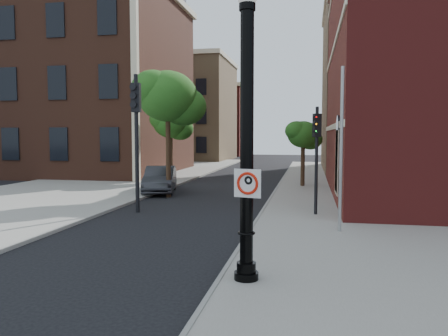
% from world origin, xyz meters
% --- Properties ---
extents(ground, '(120.00, 120.00, 0.00)m').
position_xyz_m(ground, '(0.00, 0.00, 0.00)').
color(ground, black).
rests_on(ground, ground).
extents(sidewalk_right, '(8.00, 60.00, 0.12)m').
position_xyz_m(sidewalk_right, '(6.00, 10.00, 0.06)').
color(sidewalk_right, gray).
rests_on(sidewalk_right, ground).
extents(sidewalk_left, '(10.00, 50.00, 0.12)m').
position_xyz_m(sidewalk_left, '(-9.00, 18.00, 0.06)').
color(sidewalk_left, gray).
rests_on(sidewalk_left, ground).
extents(curb_edge, '(0.10, 60.00, 0.14)m').
position_xyz_m(curb_edge, '(2.05, 10.00, 0.07)').
color(curb_edge, gray).
rests_on(curb_edge, ground).
extents(victorian_building, '(18.60, 14.60, 17.95)m').
position_xyz_m(victorian_building, '(-16.00, 23.97, 8.74)').
color(victorian_building, brown).
rests_on(victorian_building, ground).
extents(bg_building_tan_a, '(12.00, 12.00, 12.00)m').
position_xyz_m(bg_building_tan_a, '(-12.00, 44.00, 6.00)').
color(bg_building_tan_a, '#987853').
rests_on(bg_building_tan_a, ground).
extents(bg_building_red, '(12.00, 12.00, 10.00)m').
position_xyz_m(bg_building_red, '(-12.00, 58.00, 5.00)').
color(bg_building_red, maroon).
rests_on(bg_building_red, ground).
extents(lamppost, '(0.51, 0.51, 6.02)m').
position_xyz_m(lamppost, '(2.61, -0.42, 2.78)').
color(lamppost, black).
rests_on(lamppost, ground).
extents(no_parking_sign, '(0.56, 0.17, 0.58)m').
position_xyz_m(no_parking_sign, '(2.65, -0.57, 2.14)').
color(no_parking_sign, white).
rests_on(no_parking_sign, ground).
extents(parked_car, '(2.51, 4.56, 1.42)m').
position_xyz_m(parked_car, '(-4.02, 13.05, 0.71)').
color(parked_car, '#2E2E33').
rests_on(parked_car, ground).
extents(traffic_signal_left, '(0.38, 0.47, 5.48)m').
position_xyz_m(traffic_signal_left, '(-2.90, 7.17, 3.69)').
color(traffic_signal_left, black).
rests_on(traffic_signal_left, ground).
extents(traffic_signal_right, '(0.34, 0.37, 4.15)m').
position_xyz_m(traffic_signal_right, '(4.10, 7.44, 2.79)').
color(traffic_signal_right, black).
rests_on(traffic_signal_right, ground).
extents(utility_pole, '(0.10, 0.10, 5.17)m').
position_xyz_m(utility_pole, '(4.80, 4.63, 2.59)').
color(utility_pole, '#999999').
rests_on(utility_pole, ground).
extents(street_tree_a, '(3.47, 3.13, 6.25)m').
position_xyz_m(street_tree_a, '(-3.00, 11.57, 4.94)').
color(street_tree_a, black).
rests_on(street_tree_a, ground).
extents(street_tree_b, '(2.68, 2.43, 4.84)m').
position_xyz_m(street_tree_b, '(-5.06, 18.23, 3.81)').
color(street_tree_b, black).
rests_on(street_tree_b, ground).
extents(street_tree_c, '(2.17, 1.96, 3.91)m').
position_xyz_m(street_tree_c, '(3.48, 16.86, 3.07)').
color(street_tree_c, black).
rests_on(street_tree_c, ground).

